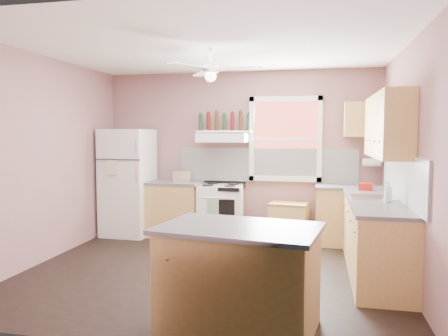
% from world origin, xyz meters
% --- Properties ---
extents(floor, '(4.50, 4.50, 0.00)m').
position_xyz_m(floor, '(0.00, 0.00, 0.00)').
color(floor, black).
rests_on(floor, ground).
extents(ceiling, '(4.50, 4.50, 0.00)m').
position_xyz_m(ceiling, '(0.00, 0.00, 2.70)').
color(ceiling, white).
rests_on(ceiling, ground).
extents(wall_back, '(4.50, 0.05, 2.70)m').
position_xyz_m(wall_back, '(0.00, 2.02, 1.35)').
color(wall_back, '#885F5F').
rests_on(wall_back, ground).
extents(wall_right, '(0.05, 4.00, 2.70)m').
position_xyz_m(wall_right, '(2.27, 0.00, 1.35)').
color(wall_right, '#885F5F').
rests_on(wall_right, ground).
extents(wall_left, '(0.05, 4.00, 2.70)m').
position_xyz_m(wall_left, '(-2.27, 0.00, 1.35)').
color(wall_left, '#885F5F').
rests_on(wall_left, ground).
extents(backsplash_back, '(2.90, 0.03, 0.55)m').
position_xyz_m(backsplash_back, '(0.45, 1.99, 1.18)').
color(backsplash_back, white).
rests_on(backsplash_back, wall_back).
extents(backsplash_right, '(0.03, 2.60, 0.55)m').
position_xyz_m(backsplash_right, '(2.23, 0.30, 1.18)').
color(backsplash_right, white).
rests_on(backsplash_right, wall_right).
extents(window_view, '(1.00, 0.02, 1.20)m').
position_xyz_m(window_view, '(0.75, 1.98, 1.60)').
color(window_view, maroon).
rests_on(window_view, wall_back).
extents(window_frame, '(1.16, 0.07, 1.36)m').
position_xyz_m(window_frame, '(0.75, 1.96, 1.60)').
color(window_frame, white).
rests_on(window_frame, wall_back).
extents(refrigerator, '(0.77, 0.75, 1.76)m').
position_xyz_m(refrigerator, '(-1.81, 1.61, 0.88)').
color(refrigerator, white).
rests_on(refrigerator, floor).
extents(base_cabinet_left, '(0.90, 0.60, 0.86)m').
position_xyz_m(base_cabinet_left, '(-1.06, 1.70, 0.43)').
color(base_cabinet_left, '#AB8747').
rests_on(base_cabinet_left, floor).
extents(counter_left, '(0.92, 0.62, 0.04)m').
position_xyz_m(counter_left, '(-1.06, 1.70, 0.88)').
color(counter_left, '#4E4E51').
rests_on(counter_left, base_cabinet_left).
extents(toaster, '(0.32, 0.25, 0.18)m').
position_xyz_m(toaster, '(-0.91, 1.68, 0.99)').
color(toaster, silver).
rests_on(toaster, counter_left).
extents(stove, '(0.77, 0.71, 0.86)m').
position_xyz_m(stove, '(-0.25, 1.70, 0.43)').
color(stove, white).
rests_on(stove, floor).
extents(range_hood, '(0.78, 0.50, 0.14)m').
position_xyz_m(range_hood, '(-0.23, 1.75, 1.62)').
color(range_hood, white).
rests_on(range_hood, wall_back).
extents(bottle_shelf, '(0.90, 0.26, 0.03)m').
position_xyz_m(bottle_shelf, '(-0.23, 1.87, 1.72)').
color(bottle_shelf, white).
rests_on(bottle_shelf, range_hood).
extents(cart, '(0.64, 0.48, 0.59)m').
position_xyz_m(cart, '(0.84, 1.75, 0.29)').
color(cart, '#AB8747').
rests_on(cart, floor).
extents(base_cabinet_corner, '(1.00, 0.60, 0.86)m').
position_xyz_m(base_cabinet_corner, '(1.75, 1.70, 0.43)').
color(base_cabinet_corner, '#AB8747').
rests_on(base_cabinet_corner, floor).
extents(base_cabinet_right, '(0.60, 2.20, 0.86)m').
position_xyz_m(base_cabinet_right, '(1.95, 0.30, 0.43)').
color(base_cabinet_right, '#AB8747').
rests_on(base_cabinet_right, floor).
extents(counter_corner, '(1.02, 0.62, 0.04)m').
position_xyz_m(counter_corner, '(1.75, 1.70, 0.88)').
color(counter_corner, '#4E4E51').
rests_on(counter_corner, base_cabinet_corner).
extents(counter_right, '(0.62, 2.22, 0.04)m').
position_xyz_m(counter_right, '(1.94, 0.30, 0.88)').
color(counter_right, '#4E4E51').
rests_on(counter_right, base_cabinet_right).
extents(sink, '(0.55, 0.45, 0.03)m').
position_xyz_m(sink, '(1.94, 0.50, 0.90)').
color(sink, silver).
rests_on(sink, counter_right).
extents(faucet, '(0.03, 0.03, 0.14)m').
position_xyz_m(faucet, '(2.10, 0.50, 0.97)').
color(faucet, silver).
rests_on(faucet, sink).
extents(upper_cabinet_right, '(0.33, 1.80, 0.76)m').
position_xyz_m(upper_cabinet_right, '(2.08, 0.50, 1.78)').
color(upper_cabinet_right, '#AB8747').
rests_on(upper_cabinet_right, wall_right).
extents(upper_cabinet_corner, '(0.60, 0.33, 0.52)m').
position_xyz_m(upper_cabinet_corner, '(1.95, 1.83, 1.90)').
color(upper_cabinet_corner, '#AB8747').
rests_on(upper_cabinet_corner, wall_back).
extents(paper_towel, '(0.26, 0.12, 0.12)m').
position_xyz_m(paper_towel, '(2.07, 1.86, 1.25)').
color(paper_towel, white).
rests_on(paper_towel, wall_back).
extents(island, '(1.38, 0.99, 0.86)m').
position_xyz_m(island, '(0.62, -1.50, 0.43)').
color(island, '#AB8747').
rests_on(island, floor).
extents(island_top, '(1.46, 1.07, 0.04)m').
position_xyz_m(island_top, '(0.62, -1.50, 0.88)').
color(island_top, '#4E4E51').
rests_on(island_top, island).
extents(ceiling_fan_hub, '(0.20, 0.20, 0.08)m').
position_xyz_m(ceiling_fan_hub, '(0.00, 0.00, 2.45)').
color(ceiling_fan_hub, white).
rests_on(ceiling_fan_hub, ceiling).
extents(soap_bottle, '(0.10, 0.10, 0.24)m').
position_xyz_m(soap_bottle, '(2.06, 0.13, 1.02)').
color(soap_bottle, silver).
rests_on(soap_bottle, counter_right).
extents(red_caddy, '(0.20, 0.15, 0.10)m').
position_xyz_m(red_caddy, '(1.93, 1.20, 0.95)').
color(red_caddy, red).
rests_on(red_caddy, counter_right).
extents(wine_bottles, '(0.86, 0.06, 0.31)m').
position_xyz_m(wine_bottles, '(-0.23, 1.87, 1.88)').
color(wine_bottles, '#143819').
rests_on(wine_bottles, bottle_shelf).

